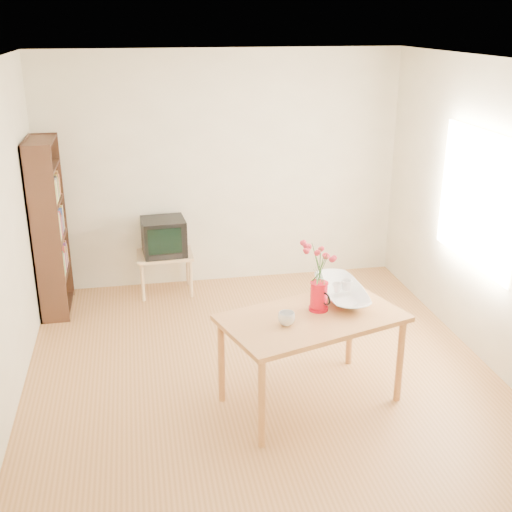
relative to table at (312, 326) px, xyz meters
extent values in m
plane|color=#9D6837|center=(-0.30, 0.41, -0.67)|extent=(4.50, 4.50, 0.00)
plane|color=white|center=(-0.30, 0.41, 1.93)|extent=(4.50, 4.50, 0.00)
plane|color=beige|center=(-0.30, 2.66, 0.63)|extent=(4.00, 0.00, 4.00)
plane|color=beige|center=(-0.30, -1.84, 0.63)|extent=(4.00, 0.00, 4.00)
plane|color=beige|center=(1.70, 0.41, 0.63)|extent=(0.00, 4.50, 4.50)
plane|color=white|center=(1.68, 0.71, 0.73)|extent=(0.00, 1.30, 1.30)
cube|color=#B1713D|center=(0.00, 0.00, 0.06)|extent=(1.54, 1.16, 0.04)
cylinder|color=#B1713D|center=(-0.50, -0.50, -0.31)|extent=(0.06, 0.06, 0.71)
cylinder|color=#B1713D|center=(0.69, -0.13, -0.31)|extent=(0.06, 0.06, 0.71)
cylinder|color=#B1713D|center=(-0.69, 0.13, -0.31)|extent=(0.06, 0.06, 0.71)
cylinder|color=#B1713D|center=(0.50, 0.50, -0.31)|extent=(0.06, 0.06, 0.71)
cube|color=tan|center=(-1.00, 2.38, -0.22)|extent=(0.60, 0.45, 0.03)
cylinder|color=tan|center=(-1.26, 2.20, -0.45)|extent=(0.04, 0.04, 0.43)
cylinder|color=tan|center=(-0.74, 2.20, -0.45)|extent=(0.04, 0.04, 0.43)
cylinder|color=tan|center=(-1.26, 2.57, -0.45)|extent=(0.04, 0.04, 0.43)
cylinder|color=tan|center=(-0.74, 2.57, -0.45)|extent=(0.04, 0.04, 0.43)
cube|color=black|center=(-2.15, 1.83, 0.23)|extent=(0.28, 0.02, 1.80)
cube|color=black|center=(-2.15, 2.50, 0.23)|extent=(0.28, 0.03, 1.80)
cube|color=black|center=(-2.29, 2.16, 0.23)|extent=(0.02, 0.70, 1.80)
cube|color=black|center=(-2.15, 2.16, -0.63)|extent=(0.27, 0.65, 0.02)
cube|color=black|center=(-2.15, 2.16, -0.27)|extent=(0.27, 0.65, 0.02)
cube|color=black|center=(-2.15, 2.16, 0.11)|extent=(0.27, 0.65, 0.02)
cube|color=black|center=(-2.15, 2.16, 0.49)|extent=(0.27, 0.65, 0.02)
cube|color=black|center=(-2.15, 2.16, 0.85)|extent=(0.27, 0.65, 0.02)
cube|color=black|center=(-2.15, 2.16, 1.11)|extent=(0.27, 0.65, 0.02)
cylinder|color=red|center=(0.08, 0.10, 0.20)|extent=(0.13, 0.13, 0.22)
cylinder|color=red|center=(0.08, 0.10, 0.10)|extent=(0.15, 0.15, 0.02)
cylinder|color=red|center=(0.08, 0.10, 0.31)|extent=(0.14, 0.14, 0.01)
cone|color=red|center=(0.05, 0.04, 0.29)|extent=(0.07, 0.08, 0.06)
torus|color=black|center=(0.11, 0.17, 0.21)|extent=(0.06, 0.10, 0.10)
imported|color=white|center=(-0.23, -0.11, 0.13)|extent=(0.17, 0.17, 0.10)
imported|color=white|center=(0.33, 0.31, 0.33)|extent=(0.53, 0.53, 0.49)
imported|color=white|center=(0.29, 0.31, 0.28)|extent=(0.10, 0.10, 0.06)
imported|color=white|center=(0.38, 0.33, 0.28)|extent=(0.09, 0.09, 0.07)
cube|color=black|center=(-1.00, 2.38, -0.01)|extent=(0.48, 0.45, 0.40)
cube|color=black|center=(-1.00, 2.46, 0.01)|extent=(0.33, 0.25, 0.28)
cube|color=black|center=(-1.00, 2.17, 0.01)|extent=(0.36, 0.04, 0.28)
camera|label=1|loc=(-1.26, -4.28, 2.25)|focal=45.00mm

